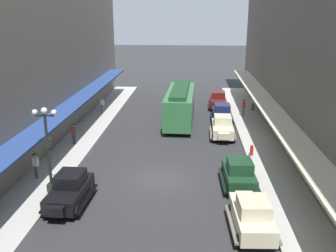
{
  "coord_description": "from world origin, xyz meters",
  "views": [
    {
      "loc": [
        1.86,
        -22.18,
        10.46
      ],
      "look_at": [
        0.0,
        6.0,
        1.8
      ],
      "focal_mm": 40.18,
      "sensor_mm": 36.0,
      "label": 1
    }
  ],
  "objects_px": {
    "parked_car_5": "(70,189)",
    "pedestrian_0": "(243,108)",
    "streetcar": "(180,104)",
    "lamp_post_with_clock": "(48,147)",
    "pedestrian_1": "(253,103)",
    "pedestrian_2": "(102,105)",
    "parked_car_3": "(222,113)",
    "pedestrian_4": "(74,134)",
    "fire_hydrant": "(252,150)",
    "parked_car_1": "(218,100)",
    "parked_car_0": "(252,215)",
    "pedestrian_3": "(36,166)",
    "parked_car_4": "(239,172)",
    "parked_car_2": "(223,127)"
  },
  "relations": [
    {
      "from": "parked_car_5",
      "to": "lamp_post_with_clock",
      "type": "distance_m",
      "value": 2.84
    },
    {
      "from": "lamp_post_with_clock",
      "to": "parked_car_3",
      "type": "bearing_deg",
      "value": 54.89
    },
    {
      "from": "parked_car_5",
      "to": "pedestrian_0",
      "type": "xyz_separation_m",
      "value": [
        11.97,
        19.11,
        0.07
      ]
    },
    {
      "from": "parked_car_0",
      "to": "parked_car_5",
      "type": "xyz_separation_m",
      "value": [
        -9.75,
        2.09,
        0.0
      ]
    },
    {
      "from": "streetcar",
      "to": "lamp_post_with_clock",
      "type": "relative_size",
      "value": 1.87
    },
    {
      "from": "streetcar",
      "to": "pedestrian_0",
      "type": "xyz_separation_m",
      "value": [
        6.4,
        2.4,
        -0.89
      ]
    },
    {
      "from": "pedestrian_3",
      "to": "parked_car_5",
      "type": "bearing_deg",
      "value": -43.25
    },
    {
      "from": "pedestrian_3",
      "to": "pedestrian_4",
      "type": "relative_size",
      "value": 1.0
    },
    {
      "from": "fire_hydrant",
      "to": "pedestrian_1",
      "type": "xyz_separation_m",
      "value": [
        2.07,
        13.46,
        0.45
      ]
    },
    {
      "from": "pedestrian_3",
      "to": "fire_hydrant",
      "type": "bearing_deg",
      "value": 18.98
    },
    {
      "from": "lamp_post_with_clock",
      "to": "pedestrian_1",
      "type": "bearing_deg",
      "value": 53.66
    },
    {
      "from": "parked_car_1",
      "to": "pedestrian_0",
      "type": "bearing_deg",
      "value": -57.04
    },
    {
      "from": "parked_car_4",
      "to": "streetcar",
      "type": "bearing_deg",
      "value": 106.6
    },
    {
      "from": "pedestrian_4",
      "to": "pedestrian_2",
      "type": "bearing_deg",
      "value": 90.05
    },
    {
      "from": "parked_car_2",
      "to": "pedestrian_1",
      "type": "xyz_separation_m",
      "value": [
        3.9,
        8.86,
        0.07
      ]
    },
    {
      "from": "parked_car_1",
      "to": "pedestrian_4",
      "type": "xyz_separation_m",
      "value": [
        -12.33,
        -13.23,
        0.07
      ]
    },
    {
      "from": "parked_car_1",
      "to": "pedestrian_4",
      "type": "height_order",
      "value": "parked_car_1"
    },
    {
      "from": "parked_car_5",
      "to": "pedestrian_0",
      "type": "relative_size",
      "value": 2.57
    },
    {
      "from": "streetcar",
      "to": "fire_hydrant",
      "type": "relative_size",
      "value": 11.78
    },
    {
      "from": "pedestrian_4",
      "to": "parked_car_5",
      "type": "bearing_deg",
      "value": -74.1
    },
    {
      "from": "parked_car_2",
      "to": "lamp_post_with_clock",
      "type": "distance_m",
      "value": 15.83
    },
    {
      "from": "streetcar",
      "to": "pedestrian_3",
      "type": "relative_size",
      "value": 5.79
    },
    {
      "from": "parked_car_1",
      "to": "parked_car_3",
      "type": "bearing_deg",
      "value": -89.66
    },
    {
      "from": "parked_car_5",
      "to": "streetcar",
      "type": "bearing_deg",
      "value": 71.55
    },
    {
      "from": "streetcar",
      "to": "lamp_post_with_clock",
      "type": "xyz_separation_m",
      "value": [
        -7.11,
        -15.47,
        1.08
      ]
    },
    {
      "from": "pedestrian_1",
      "to": "parked_car_4",
      "type": "bearing_deg",
      "value": -101.03
    },
    {
      "from": "parked_car_0",
      "to": "lamp_post_with_clock",
      "type": "bearing_deg",
      "value": 163.59
    },
    {
      "from": "pedestrian_0",
      "to": "parked_car_5",
      "type": "bearing_deg",
      "value": -122.07
    },
    {
      "from": "parked_car_3",
      "to": "pedestrian_4",
      "type": "xyz_separation_m",
      "value": [
        -12.37,
        -7.66,
        0.07
      ]
    },
    {
      "from": "parked_car_0",
      "to": "pedestrian_4",
      "type": "relative_size",
      "value": 2.59
    },
    {
      "from": "parked_car_1",
      "to": "parked_car_3",
      "type": "relative_size",
      "value": 1.01
    },
    {
      "from": "pedestrian_4",
      "to": "parked_car_4",
      "type": "bearing_deg",
      "value": -27.96
    },
    {
      "from": "pedestrian_0",
      "to": "pedestrian_1",
      "type": "bearing_deg",
      "value": 59.95
    },
    {
      "from": "fire_hydrant",
      "to": "pedestrian_0",
      "type": "distance_m",
      "value": 11.22
    },
    {
      "from": "parked_car_3",
      "to": "parked_car_4",
      "type": "height_order",
      "value": "same"
    },
    {
      "from": "parked_car_1",
      "to": "pedestrian_3",
      "type": "xyz_separation_m",
      "value": [
        -12.79,
        -19.75,
        0.07
      ]
    },
    {
      "from": "parked_car_1",
      "to": "pedestrian_0",
      "type": "height_order",
      "value": "parked_car_1"
    },
    {
      "from": "pedestrian_2",
      "to": "parked_car_5",
      "type": "bearing_deg",
      "value": -82.01
    },
    {
      "from": "pedestrian_2",
      "to": "pedestrian_4",
      "type": "relative_size",
      "value": 0.98
    },
    {
      "from": "parked_car_3",
      "to": "streetcar",
      "type": "xyz_separation_m",
      "value": [
        -4.09,
        -0.45,
        0.96
      ]
    },
    {
      "from": "parked_car_2",
      "to": "parked_car_3",
      "type": "xyz_separation_m",
      "value": [
        0.28,
        4.64,
        0.0
      ]
    },
    {
      "from": "fire_hydrant",
      "to": "pedestrian_3",
      "type": "distance_m",
      "value": 15.21
    },
    {
      "from": "parked_car_4",
      "to": "parked_car_1",
      "type": "bearing_deg",
      "value": 90.17
    },
    {
      "from": "parked_car_3",
      "to": "pedestrian_4",
      "type": "bearing_deg",
      "value": -148.22
    },
    {
      "from": "pedestrian_1",
      "to": "parked_car_5",
      "type": "bearing_deg",
      "value": -121.86
    },
    {
      "from": "parked_car_1",
      "to": "pedestrian_1",
      "type": "xyz_separation_m",
      "value": [
        3.66,
        -1.34,
        0.07
      ]
    },
    {
      "from": "parked_car_1",
      "to": "streetcar",
      "type": "relative_size",
      "value": 0.44
    },
    {
      "from": "parked_car_1",
      "to": "fire_hydrant",
      "type": "height_order",
      "value": "parked_car_1"
    },
    {
      "from": "parked_car_5",
      "to": "pedestrian_2",
      "type": "distance_m",
      "value": 19.53
    },
    {
      "from": "parked_car_4",
      "to": "pedestrian_0",
      "type": "distance_m",
      "value": 16.35
    }
  ]
}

